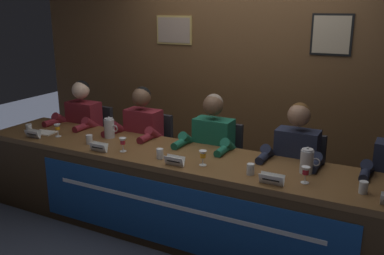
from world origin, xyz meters
TOP-DOWN VIEW (x-y plane):
  - ground_plane at (0.00, 0.00)m, footprint 12.00×12.00m
  - wall_back_panelled at (0.00, 1.27)m, footprint 5.43×0.14m
  - conference_table at (0.00, -0.12)m, footprint 4.23×0.74m
  - chair_far_left at (-1.57, 0.55)m, footprint 0.44×0.44m
  - panelist_far_left at (-1.57, 0.35)m, footprint 0.51×0.48m
  - nameplate_far_left at (-1.60, -0.26)m, footprint 0.17×0.06m
  - juice_glass_far_left at (-1.42, -0.11)m, footprint 0.06×0.06m
  - water_cup_far_left at (-1.78, -0.15)m, footprint 0.06×0.06m
  - chair_left at (-0.79, 0.55)m, footprint 0.44×0.44m
  - panelist_left at (-0.79, 0.35)m, footprint 0.51×0.48m
  - nameplate_left at (-0.77, -0.28)m, footprint 0.17×0.06m
  - juice_glass_left at (-0.59, -0.18)m, footprint 0.06×0.06m
  - water_cup_left at (-0.99, -0.15)m, footprint 0.06×0.06m
  - chair_center at (0.00, 0.55)m, footprint 0.44×0.44m
  - panelist_center at (0.00, 0.35)m, footprint 0.51×0.48m
  - nameplate_center at (-0.02, -0.27)m, footprint 0.17×0.06m
  - juice_glass_center at (0.18, -0.16)m, footprint 0.06×0.06m
  - water_cup_center at (-0.21, -0.18)m, footprint 0.06×0.06m
  - chair_right at (0.79, 0.55)m, footprint 0.44×0.44m
  - panelist_right at (0.79, 0.35)m, footprint 0.51×0.48m
  - nameplate_right at (0.79, -0.28)m, footprint 0.18×0.06m
  - juice_glass_right at (0.99, -0.14)m, footprint 0.06×0.06m
  - water_cup_right at (0.59, -0.17)m, footprint 0.06×0.06m
  - water_cup_far_right at (1.38, -0.13)m, footprint 0.06×0.06m
  - water_pitcher_left_side at (-0.95, 0.09)m, footprint 0.15×0.10m
  - water_pitcher_right_side at (0.95, 0.06)m, footprint 0.15×0.10m
  - document_stack_far_left at (-1.62, -0.10)m, footprint 0.23×0.18m

SIDE VIEW (x-z plane):
  - ground_plane at x=0.00m, z-range 0.00..0.00m
  - chair_far_left at x=-1.57m, z-range -0.02..0.87m
  - chair_left at x=-0.79m, z-range -0.02..0.87m
  - chair_center at x=0.00m, z-range -0.02..0.87m
  - chair_right at x=0.79m, z-range -0.02..0.87m
  - conference_table at x=0.00m, z-range 0.14..0.90m
  - panelist_far_left at x=-1.57m, z-range 0.10..1.31m
  - panelist_left at x=-0.79m, z-range 0.10..1.31m
  - panelist_center at x=0.00m, z-range 0.10..1.31m
  - panelist_right at x=0.79m, z-range 0.10..1.31m
  - document_stack_far_left at x=-1.62m, z-range 0.76..0.77m
  - water_cup_far_left at x=-1.78m, z-range 0.75..0.84m
  - water_cup_left at x=-0.99m, z-range 0.75..0.84m
  - water_cup_center at x=-0.21m, z-range 0.75..0.84m
  - water_cup_right at x=0.59m, z-range 0.75..0.84m
  - water_cup_far_right at x=1.38m, z-range 0.75..0.84m
  - nameplate_far_left at x=-1.60m, z-range 0.76..0.83m
  - nameplate_left at x=-0.77m, z-range 0.76..0.83m
  - nameplate_center at x=-0.02m, z-range 0.76..0.83m
  - nameplate_right at x=0.79m, z-range 0.76..0.83m
  - juice_glass_far_left at x=-1.42m, z-range 0.78..0.90m
  - juice_glass_left at x=-0.59m, z-range 0.78..0.90m
  - juice_glass_center at x=0.18m, z-range 0.78..0.90m
  - juice_glass_right at x=0.99m, z-range 0.78..0.90m
  - water_pitcher_left_side at x=-0.95m, z-range 0.75..0.96m
  - water_pitcher_right_side at x=0.95m, z-range 0.75..0.96m
  - wall_back_panelled at x=0.00m, z-range 0.00..2.60m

